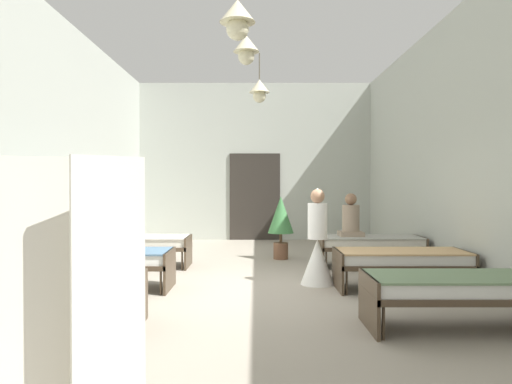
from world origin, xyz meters
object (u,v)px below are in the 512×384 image
(bed_right_row_0, at_px, (459,288))
(bed_left_row_0, at_px, (52,288))
(bed_right_row_1, at_px, (404,260))
(potted_plant, at_px, (283,219))
(bed_left_row_2, at_px, (141,243))
(patient_seated_primary, at_px, (353,220))
(patient_seated_secondary, at_px, (86,247))
(privacy_screen, at_px, (39,306))
(bed_left_row_1, at_px, (109,259))
(nurse_near_aisle, at_px, (320,250))
(bed_right_row_2, at_px, (372,243))

(bed_right_row_0, bearing_deg, bed_left_row_0, 180.00)
(bed_right_row_1, distance_m, potted_plant, 3.28)
(bed_right_row_0, height_order, bed_right_row_1, same)
(bed_left_row_2, xyz_separation_m, patient_seated_primary, (3.97, 0.06, 0.43))
(bed_left_row_2, relative_size, patient_seated_secondary, 2.38)
(patient_seated_secondary, height_order, potted_plant, patient_seated_secondary)
(patient_seated_primary, bearing_deg, patient_seated_secondary, -133.43)
(bed_right_row_0, xyz_separation_m, potted_plant, (-1.62, 4.73, 0.38))
(patient_seated_secondary, relative_size, privacy_screen, 0.47)
(patient_seated_secondary, distance_m, privacy_screen, 2.45)
(bed_right_row_0, xyz_separation_m, patient_seated_secondary, (-3.97, 0.03, 0.43))
(bed_left_row_1, xyz_separation_m, bed_right_row_1, (4.32, 0.00, 0.00))
(bed_right_row_0, relative_size, privacy_screen, 1.12)
(bed_left_row_0, distance_m, potted_plant, 5.46)
(patient_seated_primary, bearing_deg, nurse_near_aisle, -117.55)
(bed_right_row_2, bearing_deg, patient_seated_secondary, -136.49)
(bed_right_row_0, xyz_separation_m, bed_right_row_1, (0.00, 1.90, 0.00))
(bed_right_row_1, distance_m, bed_left_row_2, 4.72)
(bed_right_row_1, xyz_separation_m, potted_plant, (-1.62, 2.83, 0.38))
(bed_right_row_0, bearing_deg, patient_seated_primary, 95.19)
(bed_right_row_1, bearing_deg, privacy_screen, -128.47)
(bed_left_row_0, xyz_separation_m, potted_plant, (2.71, 4.73, 0.38))
(bed_right_row_0, bearing_deg, potted_plant, 108.88)
(patient_seated_primary, xyz_separation_m, patient_seated_secondary, (-3.62, -3.83, 0.00))
(bed_right_row_0, height_order, patient_seated_secondary, patient_seated_secondary)
(bed_right_row_1, relative_size, patient_seated_secondary, 2.38)
(privacy_screen, bearing_deg, bed_right_row_2, 40.27)
(bed_left_row_0, bearing_deg, privacy_screen, -67.95)
(bed_right_row_1, xyz_separation_m, patient_seated_secondary, (-3.97, -1.87, 0.43))
(bed_left_row_0, relative_size, patient_seated_primary, 2.38)
(bed_left_row_0, height_order, bed_right_row_2, same)
(bed_right_row_0, height_order, bed_right_row_2, same)
(bed_right_row_1, xyz_separation_m, privacy_screen, (-3.37, -4.25, 0.41))
(bed_left_row_0, xyz_separation_m, bed_left_row_2, (0.00, 3.80, 0.00))
(potted_plant, xyz_separation_m, privacy_screen, (-1.76, -7.08, 0.03))
(bed_right_row_0, distance_m, privacy_screen, 4.13)
(bed_right_row_0, relative_size, potted_plant, 1.47)
(bed_left_row_0, bearing_deg, patient_seated_primary, 44.13)
(bed_left_row_0, xyz_separation_m, patient_seated_primary, (3.97, 3.86, 0.43))
(bed_left_row_0, relative_size, bed_right_row_2, 1.00)
(bed_left_row_0, bearing_deg, bed_left_row_1, 90.00)
(patient_seated_secondary, bearing_deg, bed_left_row_0, -175.51)
(bed_right_row_2, bearing_deg, bed_left_row_1, -156.28)
(bed_right_row_2, relative_size, patient_seated_primary, 2.38)
(privacy_screen, bearing_deg, bed_left_row_1, 81.65)
(bed_right_row_2, xyz_separation_m, privacy_screen, (-3.37, -6.15, 0.41))
(bed_left_row_1, height_order, patient_seated_secondary, patient_seated_secondary)
(bed_left_row_2, relative_size, nurse_near_aisle, 1.28)
(bed_right_row_2, distance_m, potted_plant, 1.91)
(potted_plant, bearing_deg, privacy_screen, -103.93)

